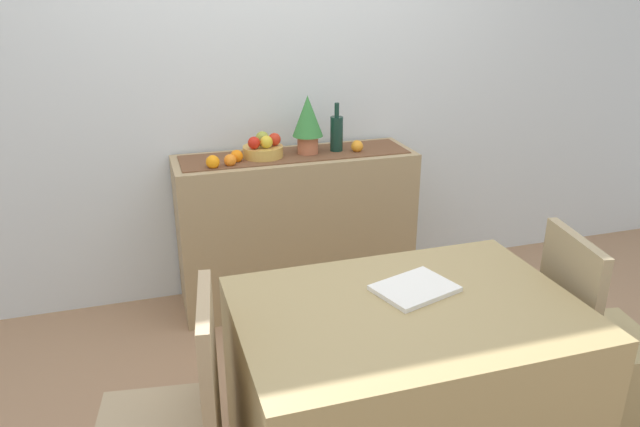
% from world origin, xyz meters
% --- Properties ---
extents(ground_plane, '(6.40, 6.40, 0.02)m').
position_xyz_m(ground_plane, '(0.00, 0.00, -0.01)').
color(ground_plane, '#A17958').
rests_on(ground_plane, ground).
extents(room_wall_rear, '(6.40, 0.06, 2.70)m').
position_xyz_m(room_wall_rear, '(0.00, 1.18, 1.35)').
color(room_wall_rear, silver).
rests_on(room_wall_rear, ground).
extents(sideboard_console, '(1.35, 0.42, 0.89)m').
position_xyz_m(sideboard_console, '(0.09, 0.92, 0.44)').
color(sideboard_console, tan).
rests_on(sideboard_console, ground).
extents(table_runner, '(1.27, 0.32, 0.01)m').
position_xyz_m(table_runner, '(0.09, 0.92, 0.89)').
color(table_runner, brown).
rests_on(table_runner, sideboard_console).
extents(fruit_bowl, '(0.22, 0.22, 0.06)m').
position_xyz_m(fruit_bowl, '(-0.09, 0.92, 0.93)').
color(fruit_bowl, gold).
rests_on(fruit_bowl, table_runner).
extents(apple_left, '(0.07, 0.07, 0.07)m').
position_xyz_m(apple_left, '(-0.15, 0.88, 0.99)').
color(apple_left, red).
rests_on(apple_left, fruit_bowl).
extents(apple_front, '(0.07, 0.07, 0.07)m').
position_xyz_m(apple_front, '(-0.08, 0.87, 0.99)').
color(apple_front, gold).
rests_on(apple_front, fruit_bowl).
extents(apple_right, '(0.08, 0.08, 0.08)m').
position_xyz_m(apple_right, '(-0.09, 0.95, 0.99)').
color(apple_right, '#939E38').
rests_on(apple_right, fruit_bowl).
extents(apple_rear, '(0.07, 0.07, 0.07)m').
position_xyz_m(apple_rear, '(-0.03, 0.91, 0.99)').
color(apple_rear, red).
rests_on(apple_rear, fruit_bowl).
extents(wine_bottle, '(0.07, 0.07, 0.28)m').
position_xyz_m(wine_bottle, '(0.33, 0.92, 1.00)').
color(wine_bottle, '#143227').
rests_on(wine_bottle, sideboard_console).
extents(potted_plant, '(0.17, 0.17, 0.33)m').
position_xyz_m(potted_plant, '(0.16, 0.92, 1.08)').
color(potted_plant, '#BE6845').
rests_on(potted_plant, sideboard_console).
extents(orange_loose_far, '(0.07, 0.07, 0.07)m').
position_xyz_m(orange_loose_far, '(-0.25, 0.87, 0.92)').
color(orange_loose_far, orange).
rests_on(orange_loose_far, sideboard_console).
extents(orange_loose_near_bowl, '(0.07, 0.07, 0.07)m').
position_xyz_m(orange_loose_near_bowl, '(-0.29, 0.81, 0.92)').
color(orange_loose_near_bowl, orange).
rests_on(orange_loose_near_bowl, sideboard_console).
extents(orange_loose_mid, '(0.07, 0.07, 0.07)m').
position_xyz_m(orange_loose_mid, '(0.44, 0.87, 0.92)').
color(orange_loose_mid, orange).
rests_on(orange_loose_mid, sideboard_console).
extents(orange_loose_end, '(0.07, 0.07, 0.07)m').
position_xyz_m(orange_loose_end, '(-0.39, 0.80, 0.93)').
color(orange_loose_end, orange).
rests_on(orange_loose_end, sideboard_console).
extents(dining_table, '(1.21, 0.83, 0.74)m').
position_xyz_m(dining_table, '(0.10, -0.55, 0.37)').
color(dining_table, tan).
rests_on(dining_table, ground).
extents(open_book, '(0.33, 0.28, 0.02)m').
position_xyz_m(open_book, '(0.17, -0.46, 0.75)').
color(open_book, white).
rests_on(open_book, dining_table).
extents(chair_by_corner, '(0.46, 0.46, 0.90)m').
position_xyz_m(chair_by_corner, '(0.97, -0.55, 0.27)').
color(chair_by_corner, tan).
rests_on(chair_by_corner, ground).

